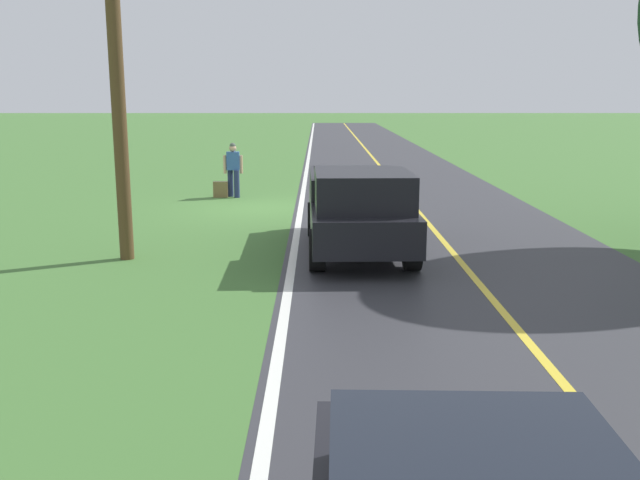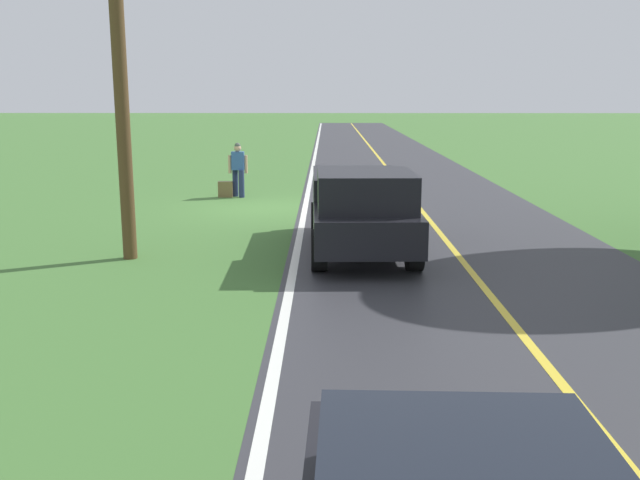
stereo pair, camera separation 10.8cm
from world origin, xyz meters
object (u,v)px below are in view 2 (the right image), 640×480
suitcase_carried (225,189)px  utility_pole_roadside (120,80)px  hitchhiker_walking (238,167)px  pickup_truck_passing (362,208)px

suitcase_carried → utility_pole_roadside: utility_pole_roadside is taller
hitchhiker_walking → utility_pole_roadside: 9.11m
utility_pole_roadside → hitchhiker_walking: bearing=-97.5°
suitcase_carried → pickup_truck_passing: 9.08m
hitchhiker_walking → utility_pole_roadside: (1.15, 8.67, 2.56)m
hitchhiker_walking → suitcase_carried: bearing=12.7°
hitchhiker_walking → pickup_truck_passing: bearing=113.6°
hitchhiker_walking → suitcase_carried: size_ratio=3.43×
suitcase_carried → utility_pole_roadside: 9.22m
suitcase_carried → pickup_truck_passing: bearing=24.4°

